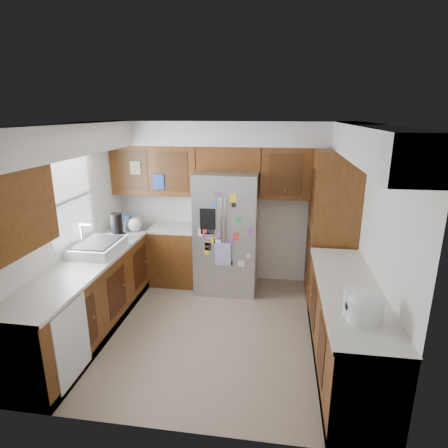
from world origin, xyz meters
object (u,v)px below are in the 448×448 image
at_px(pantry, 332,226).
at_px(paper_towel, 350,302).
at_px(rice_cooker, 365,306).
at_px(fridge, 227,232).

xyz_separation_m(pantry, paper_towel, (-0.11, -2.18, -0.03)).
height_order(pantry, rice_cooker, pantry).
bearing_deg(rice_cooker, pantry, 89.99).
height_order(rice_cooker, paper_towel, rice_cooker).
height_order(pantry, paper_towel, pantry).
relative_size(pantry, paper_towel, 8.71).
distance_m(fridge, paper_towel, 2.63).
height_order(fridge, paper_towel, fridge).
relative_size(fridge, rice_cooker, 5.81).
bearing_deg(rice_cooker, paper_towel, 143.72).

